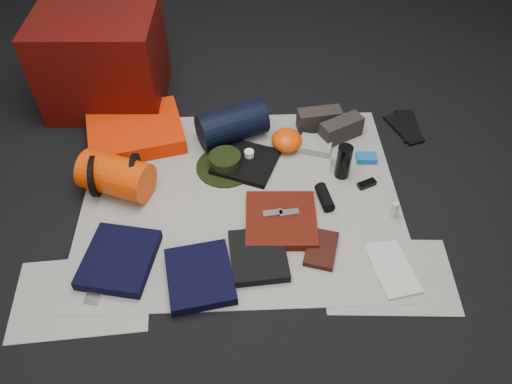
{
  "coord_description": "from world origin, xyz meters",
  "views": [
    {
      "loc": [
        0.01,
        -1.71,
        1.9
      ],
      "look_at": [
        0.07,
        -0.06,
        0.1
      ],
      "focal_mm": 35.0,
      "sensor_mm": 36.0,
      "label": 1
    }
  ],
  "objects_px": {
    "sleeping_pad": "(136,131)",
    "stuff_sack": "(116,176)",
    "red_cabinet": "(103,59)",
    "water_bottle": "(344,162)",
    "navy_duffel": "(232,124)",
    "paperback_book": "(321,249)",
    "compact_camera": "(340,167)"
  },
  "relations": [
    {
      "from": "sleeping_pad",
      "to": "stuff_sack",
      "type": "xyz_separation_m",
      "value": [
        -0.04,
        -0.4,
        0.06
      ]
    },
    {
      "from": "red_cabinet",
      "to": "water_bottle",
      "type": "bearing_deg",
      "value": -26.64
    },
    {
      "from": "stuff_sack",
      "to": "navy_duffel",
      "type": "distance_m",
      "value": 0.7
    },
    {
      "from": "sleeping_pad",
      "to": "paperback_book",
      "type": "distance_m",
      "value": 1.26
    },
    {
      "from": "navy_duffel",
      "to": "compact_camera",
      "type": "height_order",
      "value": "navy_duffel"
    },
    {
      "from": "red_cabinet",
      "to": "water_bottle",
      "type": "xyz_separation_m",
      "value": [
        1.32,
        -0.73,
        -0.18
      ]
    },
    {
      "from": "navy_duffel",
      "to": "compact_camera",
      "type": "distance_m",
      "value": 0.64
    },
    {
      "from": "compact_camera",
      "to": "paperback_book",
      "type": "height_order",
      "value": "compact_camera"
    },
    {
      "from": "stuff_sack",
      "to": "paperback_book",
      "type": "height_order",
      "value": "stuff_sack"
    },
    {
      "from": "paperback_book",
      "to": "water_bottle",
      "type": "bearing_deg",
      "value": 87.27
    },
    {
      "from": "compact_camera",
      "to": "paperback_book",
      "type": "relative_size",
      "value": 0.5
    },
    {
      "from": "navy_duffel",
      "to": "compact_camera",
      "type": "xyz_separation_m",
      "value": [
        0.57,
        -0.28,
        -0.08
      ]
    },
    {
      "from": "navy_duffel",
      "to": "compact_camera",
      "type": "bearing_deg",
      "value": -48.47
    },
    {
      "from": "sleeping_pad",
      "to": "paperback_book",
      "type": "xyz_separation_m",
      "value": [
        0.95,
        -0.83,
        -0.03
      ]
    },
    {
      "from": "stuff_sack",
      "to": "sleeping_pad",
      "type": "bearing_deg",
      "value": 84.69
    },
    {
      "from": "compact_camera",
      "to": "paperback_book",
      "type": "bearing_deg",
      "value": -95.49
    },
    {
      "from": "stuff_sack",
      "to": "compact_camera",
      "type": "relative_size",
      "value": 3.33
    },
    {
      "from": "red_cabinet",
      "to": "compact_camera",
      "type": "height_order",
      "value": "red_cabinet"
    },
    {
      "from": "sleeping_pad",
      "to": "water_bottle",
      "type": "relative_size",
      "value": 2.64
    },
    {
      "from": "stuff_sack",
      "to": "navy_duffel",
      "type": "xyz_separation_m",
      "value": [
        0.59,
        0.38,
        -0.0
      ]
    },
    {
      "from": "water_bottle",
      "to": "stuff_sack",
      "type": "bearing_deg",
      "value": -176.9
    },
    {
      "from": "navy_duffel",
      "to": "paperback_book",
      "type": "xyz_separation_m",
      "value": [
        0.4,
        -0.81,
        -0.08
      ]
    },
    {
      "from": "compact_camera",
      "to": "red_cabinet",
      "type": "bearing_deg",
      "value": 164.45
    },
    {
      "from": "red_cabinet",
      "to": "water_bottle",
      "type": "distance_m",
      "value": 1.52
    },
    {
      "from": "stuff_sack",
      "to": "water_bottle",
      "type": "height_order",
      "value": "stuff_sack"
    },
    {
      "from": "water_bottle",
      "to": "sleeping_pad",
      "type": "bearing_deg",
      "value": 163.06
    },
    {
      "from": "navy_duffel",
      "to": "red_cabinet",
      "type": "bearing_deg",
      "value": 129.39
    },
    {
      "from": "sleeping_pad",
      "to": "paperback_book",
      "type": "bearing_deg",
      "value": -41.08
    },
    {
      "from": "red_cabinet",
      "to": "navy_duffel",
      "type": "xyz_separation_m",
      "value": [
        0.75,
        -0.4,
        -0.18
      ]
    },
    {
      "from": "sleeping_pad",
      "to": "paperback_book",
      "type": "height_order",
      "value": "sleeping_pad"
    },
    {
      "from": "red_cabinet",
      "to": "compact_camera",
      "type": "xyz_separation_m",
      "value": [
        1.32,
        -0.69,
        -0.25
      ]
    },
    {
      "from": "water_bottle",
      "to": "paperback_book",
      "type": "xyz_separation_m",
      "value": [
        -0.17,
        -0.49,
        -0.08
      ]
    }
  ]
}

